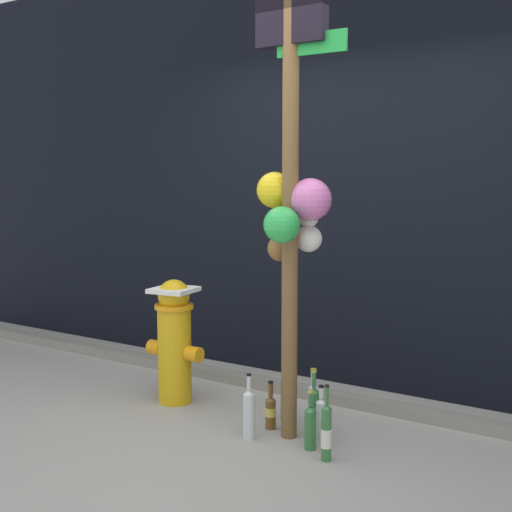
# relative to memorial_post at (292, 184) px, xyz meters

# --- Properties ---
(ground_plane) EXTENTS (14.00, 14.00, 0.00)m
(ground_plane) POSITION_rel_memorial_post_xyz_m (-0.13, -0.41, -1.52)
(ground_plane) COLOR #9E9B93
(building_wall) EXTENTS (10.00, 0.20, 3.33)m
(building_wall) POSITION_rel_memorial_post_xyz_m (-0.13, 1.23, 0.15)
(building_wall) COLOR black
(building_wall) RESTS_ON ground_plane
(curb_strip) EXTENTS (8.00, 0.12, 0.08)m
(curb_strip) POSITION_rel_memorial_post_xyz_m (-0.13, 0.69, -1.48)
(curb_strip) COLOR gray
(curb_strip) RESTS_ON ground_plane
(memorial_post) EXTENTS (0.58, 0.43, 2.66)m
(memorial_post) POSITION_rel_memorial_post_xyz_m (0.00, 0.00, 0.00)
(memorial_post) COLOR brown
(memorial_post) RESTS_ON ground_plane
(fire_hydrant) EXTENTS (0.44, 0.31, 0.86)m
(fire_hydrant) POSITION_rel_memorial_post_xyz_m (-1.00, 0.11, -1.07)
(fire_hydrant) COLOR gold
(fire_hydrant) RESTS_ON ground_plane
(bottle_0) EXTENTS (0.07, 0.07, 0.30)m
(bottle_0) POSITION_rel_memorial_post_xyz_m (-0.17, 0.04, -1.40)
(bottle_0) COLOR brown
(bottle_0) RESTS_ON ground_plane
(bottle_1) EXTENTS (0.06, 0.06, 0.43)m
(bottle_1) POSITION_rel_memorial_post_xyz_m (0.34, -0.20, -1.36)
(bottle_1) COLOR #337038
(bottle_1) RESTS_ON ground_plane
(bottle_2) EXTENTS (0.06, 0.06, 0.41)m
(bottle_2) POSITION_rel_memorial_post_xyz_m (0.13, 0.06, -1.36)
(bottle_2) COLOR #337038
(bottle_2) RESTS_ON ground_plane
(bottle_3) EXTENTS (0.07, 0.07, 0.39)m
(bottle_3) POSITION_rel_memorial_post_xyz_m (0.07, 0.15, -1.35)
(bottle_3) COLOR silver
(bottle_3) RESTS_ON ground_plane
(bottle_4) EXTENTS (0.07, 0.07, 0.35)m
(bottle_4) POSITION_rel_memorial_post_xyz_m (0.20, -0.11, -1.38)
(bottle_4) COLOR #337038
(bottle_4) RESTS_ON ground_plane
(bottle_5) EXTENTS (0.06, 0.06, 0.35)m
(bottle_5) POSITION_rel_memorial_post_xyz_m (-0.16, 0.21, -1.37)
(bottle_5) COLOR brown
(bottle_5) RESTS_ON ground_plane
(bottle_6) EXTENTS (0.06, 0.06, 0.35)m
(bottle_6) POSITION_rel_memorial_post_xyz_m (0.21, -0.02, -1.37)
(bottle_6) COLOR silver
(bottle_6) RESTS_ON ground_plane
(bottle_7) EXTENTS (0.07, 0.07, 0.40)m
(bottle_7) POSITION_rel_memorial_post_xyz_m (-0.19, -0.17, -1.36)
(bottle_7) COLOR silver
(bottle_7) RESTS_ON ground_plane
(litter_0) EXTENTS (0.11, 0.14, 0.01)m
(litter_0) POSITION_rel_memorial_post_xyz_m (0.75, 0.90, -1.52)
(litter_0) COLOR tan
(litter_0) RESTS_ON ground_plane
(litter_1) EXTENTS (0.11, 0.12, 0.01)m
(litter_1) POSITION_rel_memorial_post_xyz_m (-0.35, 0.55, -1.52)
(litter_1) COLOR tan
(litter_1) RESTS_ON ground_plane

